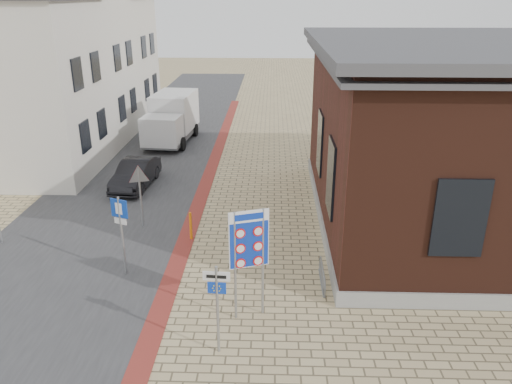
% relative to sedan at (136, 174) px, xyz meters
% --- Properties ---
extents(ground, '(120.00, 120.00, 0.00)m').
position_rel_sedan_xyz_m(ground, '(5.14, -10.21, -0.62)').
color(ground, tan).
rests_on(ground, ground).
extents(road_strip, '(7.00, 60.00, 0.02)m').
position_rel_sedan_xyz_m(road_strip, '(-0.36, 4.79, -0.61)').
color(road_strip, '#38383A').
rests_on(road_strip, ground).
extents(curb_strip, '(0.60, 40.00, 0.02)m').
position_rel_sedan_xyz_m(curb_strip, '(3.14, -0.21, -0.60)').
color(curb_strip, maroon).
rests_on(curb_strip, ground).
extents(brick_building, '(13.00, 13.00, 6.80)m').
position_rel_sedan_xyz_m(brick_building, '(14.13, -3.22, 2.87)').
color(brick_building, gray).
rests_on(brick_building, ground).
extents(townhouse_near, '(7.40, 6.40, 8.30)m').
position_rel_sedan_xyz_m(townhouse_near, '(-5.85, 1.79, 3.55)').
color(townhouse_near, silver).
rests_on(townhouse_near, ground).
extents(townhouse_mid, '(7.40, 6.40, 9.10)m').
position_rel_sedan_xyz_m(townhouse_mid, '(-5.85, 7.79, 3.95)').
color(townhouse_mid, silver).
rests_on(townhouse_mid, ground).
extents(townhouse_far, '(7.40, 6.40, 8.30)m').
position_rel_sedan_xyz_m(townhouse_far, '(-5.85, 13.79, 3.55)').
color(townhouse_far, silver).
rests_on(townhouse_far, ground).
extents(bike_rack, '(0.08, 1.80, 0.60)m').
position_rel_sedan_xyz_m(bike_rack, '(7.79, -8.01, -0.35)').
color(bike_rack, slate).
rests_on(bike_rack, ground).
extents(sedan, '(1.61, 3.84, 1.23)m').
position_rel_sedan_xyz_m(sedan, '(0.00, 0.00, 0.00)').
color(sedan, black).
rests_on(sedan, ground).
extents(box_truck, '(2.63, 5.50, 2.79)m').
position_rel_sedan_xyz_m(box_truck, '(0.28, 7.48, 0.82)').
color(box_truck, slate).
rests_on(box_truck, ground).
extents(border_sign, '(1.04, 0.38, 3.15)m').
position_rel_sedan_xyz_m(border_sign, '(5.64, -9.71, 1.66)').
color(border_sign, gray).
rests_on(border_sign, ground).
extents(essen_sign, '(0.65, 0.09, 2.41)m').
position_rel_sedan_xyz_m(essen_sign, '(4.95, -11.23, 0.97)').
color(essen_sign, gray).
rests_on(essen_sign, ground).
extents(parking_sign, '(0.55, 0.25, 2.63)m').
position_rel_sedan_xyz_m(parking_sign, '(1.64, -7.67, 1.19)').
color(parking_sign, gray).
rests_on(parking_sign, ground).
extents(yield_sign, '(0.83, 0.32, 2.42)m').
position_rel_sedan_xyz_m(yield_sign, '(1.34, -4.21, 1.22)').
color(yield_sign, gray).
rests_on(yield_sign, ground).
extents(bollard, '(0.12, 0.12, 1.05)m').
position_rel_sedan_xyz_m(bollard, '(3.34, -5.21, -0.09)').
color(bollard, orange).
rests_on(bollard, ground).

